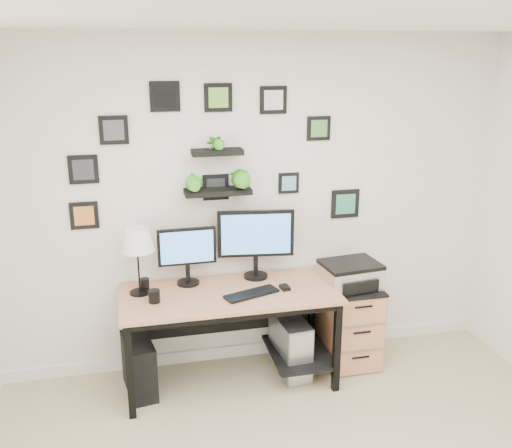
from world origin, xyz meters
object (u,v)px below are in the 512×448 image
object	(u,v)px
monitor_left	(187,252)
printer	(350,275)
table_lamp	(137,241)
file_cabinet	(349,323)
pc_tower_grey	(290,345)
mug	(154,296)
pc_tower_black	(139,366)
monitor_right	(256,238)
desk	(233,305)

from	to	relation	value
monitor_left	printer	xyz separation A→B (m)	(1.26, -0.15, -0.24)
monitor_left	table_lamp	distance (m)	0.40
file_cabinet	pc_tower_grey	bearing A→B (deg)	-172.48
table_lamp	printer	size ratio (longest dim) A/B	1.06
table_lamp	mug	world-z (taller)	table_lamp
table_lamp	pc_tower_black	distance (m)	0.95
monitor_left	monitor_right	world-z (taller)	monitor_right
mug	desk	bearing A→B (deg)	9.06
table_lamp	mug	size ratio (longest dim) A/B	5.43
monitor_right	mug	world-z (taller)	monitor_right
monitor_left	table_lamp	world-z (taller)	table_lamp
pc_tower_grey	printer	bearing A→B (deg)	4.92
pc_tower_grey	monitor_right	bearing A→B (deg)	139.09
desk	table_lamp	world-z (taller)	table_lamp
desk	mug	size ratio (longest dim) A/B	17.23
pc_tower_black	printer	xyz separation A→B (m)	(1.67, 0.05, 0.56)
monitor_left	mug	distance (m)	0.44
pc_tower_grey	desk	bearing A→B (deg)	178.77
desk	monitor_right	size ratio (longest dim) A/B	2.71
monitor_right	file_cabinet	world-z (taller)	monitor_right
pc_tower_grey	table_lamp	bearing A→B (deg)	175.06
monitor_left	printer	distance (m)	1.29
monitor_left	table_lamp	xyz separation A→B (m)	(-0.37, -0.09, 0.14)
table_lamp	desk	bearing A→B (deg)	-7.38
table_lamp	printer	world-z (taller)	table_lamp
pc_tower_black	monitor_right	bearing A→B (deg)	3.27
pc_tower_grey	file_cabinet	xyz separation A→B (m)	(0.51, 0.07, 0.10)
desk	monitor_left	size ratio (longest dim) A/B	3.56
table_lamp	pc_tower_grey	world-z (taller)	table_lamp
pc_tower_grey	printer	world-z (taller)	printer
monitor_left	mug	world-z (taller)	monitor_left
mug	file_cabinet	world-z (taller)	mug
table_lamp	mug	xyz separation A→B (m)	(0.10, -0.18, -0.36)
desk	table_lamp	size ratio (longest dim) A/B	3.17
monitor_left	file_cabinet	bearing A→B (deg)	-5.39
monitor_left	mug	size ratio (longest dim) A/B	4.84
desk	monitor_right	xyz separation A→B (m)	(0.22, 0.19, 0.45)
file_cabinet	printer	xyz separation A→B (m)	(-0.02, -0.03, 0.44)
desk	monitor_left	world-z (taller)	monitor_left
table_lamp	pc_tower_grey	bearing A→B (deg)	-4.94
desk	monitor_left	distance (m)	0.53
monitor_left	desk	bearing A→B (deg)	-29.70
monitor_right	pc_tower_grey	xyz separation A→B (m)	(0.23, -0.20, -0.85)
pc_tower_black	printer	distance (m)	1.76
monitor_left	pc_tower_grey	world-z (taller)	monitor_left
mug	pc_tower_black	xyz separation A→B (m)	(-0.14, 0.07, -0.58)
table_lamp	file_cabinet	bearing A→B (deg)	-1.04
monitor_left	monitor_right	xyz separation A→B (m)	(0.53, 0.01, 0.06)
monitor_left	monitor_right	distance (m)	0.54
monitor_right	printer	bearing A→B (deg)	-12.38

